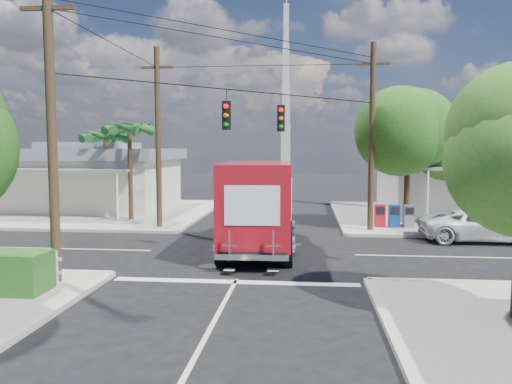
# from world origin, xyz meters

# --- Properties ---
(ground) EXTENTS (120.00, 120.00, 0.00)m
(ground) POSITION_xyz_m (0.00, 0.00, 0.00)
(ground) COLOR black
(ground) RESTS_ON ground
(sidewalk_ne) EXTENTS (14.12, 14.12, 0.14)m
(sidewalk_ne) POSITION_xyz_m (10.88, 10.88, 0.07)
(sidewalk_ne) COLOR gray
(sidewalk_ne) RESTS_ON ground
(sidewalk_nw) EXTENTS (14.12, 14.12, 0.14)m
(sidewalk_nw) POSITION_xyz_m (-10.88, 10.88, 0.07)
(sidewalk_nw) COLOR gray
(sidewalk_nw) RESTS_ON ground
(road_markings) EXTENTS (32.00, 32.00, 0.01)m
(road_markings) POSITION_xyz_m (0.00, -1.47, 0.01)
(road_markings) COLOR beige
(road_markings) RESTS_ON ground
(building_ne) EXTENTS (11.80, 10.20, 4.50)m
(building_ne) POSITION_xyz_m (12.50, 11.97, 2.32)
(building_ne) COLOR silver
(building_ne) RESTS_ON sidewalk_ne
(building_nw) EXTENTS (10.80, 10.20, 4.30)m
(building_nw) POSITION_xyz_m (-12.00, 12.46, 2.22)
(building_nw) COLOR beige
(building_nw) RESTS_ON sidewalk_nw
(radio_tower) EXTENTS (0.80, 0.80, 17.00)m
(radio_tower) POSITION_xyz_m (0.50, 20.00, 5.64)
(radio_tower) COLOR silver
(radio_tower) RESTS_ON ground
(tree_ne_front) EXTENTS (4.21, 4.14, 6.66)m
(tree_ne_front) POSITION_xyz_m (7.21, 6.76, 4.77)
(tree_ne_front) COLOR #422D1C
(tree_ne_front) RESTS_ON sidewalk_ne
(tree_ne_back) EXTENTS (3.77, 3.66, 5.82)m
(tree_ne_back) POSITION_xyz_m (9.81, 8.96, 4.19)
(tree_ne_back) COLOR #422D1C
(tree_ne_back) RESTS_ON sidewalk_ne
(palm_nw_front) EXTENTS (3.01, 3.08, 5.59)m
(palm_nw_front) POSITION_xyz_m (-7.50, 7.50, 5.04)
(palm_nw_front) COLOR #422D1C
(palm_nw_front) RESTS_ON sidewalk_nw
(palm_nw_back) EXTENTS (3.01, 3.08, 5.19)m
(palm_nw_back) POSITION_xyz_m (-9.50, 9.00, 4.67)
(palm_nw_back) COLOR #422D1C
(palm_nw_back) RESTS_ON sidewalk_nw
(utility_poles) EXTENTS (12.00, 10.68, 9.00)m
(utility_poles) POSITION_xyz_m (-1.58, 1.60, 4.67)
(utility_poles) COLOR #473321
(utility_poles) RESTS_ON ground
(vending_boxes) EXTENTS (1.90, 0.50, 1.10)m
(vending_boxes) POSITION_xyz_m (6.50, 6.20, 0.69)
(vending_boxes) COLOR #AF161F
(vending_boxes) RESTS_ON sidewalk_ne
(delivery_truck) EXTENTS (2.82, 8.21, 3.52)m
(delivery_truck) POSITION_xyz_m (0.29, 0.55, 1.79)
(delivery_truck) COLOR black
(delivery_truck) RESTS_ON ground
(parked_car) EXTENTS (5.05, 2.45, 1.38)m
(parked_car) POSITION_xyz_m (9.63, 3.42, 0.69)
(parked_car) COLOR silver
(parked_car) RESTS_ON ground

